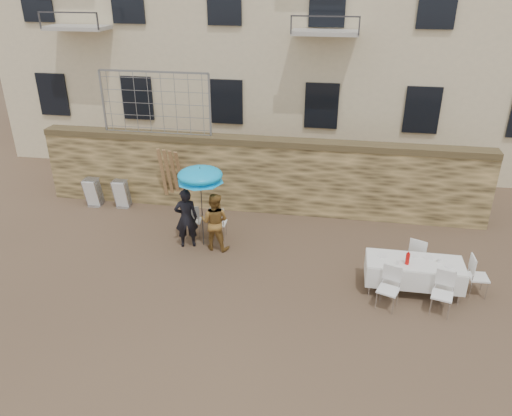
% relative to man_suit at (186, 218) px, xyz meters
% --- Properties ---
extents(ground, '(80.00, 80.00, 0.00)m').
position_rel_man_suit_xyz_m(ground, '(1.48, -2.51, -0.81)').
color(ground, brown).
rests_on(ground, ground).
extents(stone_wall, '(13.00, 0.50, 2.20)m').
position_rel_man_suit_xyz_m(stone_wall, '(1.48, 2.49, 0.29)').
color(stone_wall, olive).
rests_on(stone_wall, ground).
extents(chain_link_fence, '(3.20, 0.06, 1.80)m').
position_rel_man_suit_xyz_m(chain_link_fence, '(-1.52, 2.49, 2.29)').
color(chain_link_fence, gray).
rests_on(chain_link_fence, stone_wall).
extents(man_suit, '(0.68, 0.54, 1.62)m').
position_rel_man_suit_xyz_m(man_suit, '(0.00, 0.00, 0.00)').
color(man_suit, black).
rests_on(man_suit, ground).
extents(woman_dress, '(0.81, 0.66, 1.54)m').
position_rel_man_suit_xyz_m(woman_dress, '(0.75, 0.00, -0.04)').
color(woman_dress, '#BD8439').
rests_on(woman_dress, ground).
extents(umbrella, '(1.18, 1.18, 2.03)m').
position_rel_man_suit_xyz_m(umbrella, '(0.40, 0.10, 1.11)').
color(umbrella, '#3F3F44').
rests_on(umbrella, ground).
extents(couple_chair_left, '(0.55, 0.55, 0.96)m').
position_rel_man_suit_xyz_m(couple_chair_left, '(0.00, 0.55, -0.33)').
color(couple_chair_left, white).
rests_on(couple_chair_left, ground).
extents(couple_chair_right, '(0.50, 0.50, 0.96)m').
position_rel_man_suit_xyz_m(couple_chair_right, '(0.70, 0.55, -0.33)').
color(couple_chair_right, white).
rests_on(couple_chair_right, ground).
extents(banquet_table, '(2.10, 0.85, 0.78)m').
position_rel_man_suit_xyz_m(banquet_table, '(5.58, -1.10, -0.08)').
color(banquet_table, white).
rests_on(banquet_table, ground).
extents(soda_bottle, '(0.09, 0.09, 0.26)m').
position_rel_man_suit_xyz_m(soda_bottle, '(5.38, -1.25, 0.10)').
color(soda_bottle, red).
rests_on(soda_bottle, banquet_table).
extents(table_chair_front_left, '(0.61, 0.61, 0.96)m').
position_rel_man_suit_xyz_m(table_chair_front_left, '(4.98, -1.85, -0.33)').
color(table_chair_front_left, white).
rests_on(table_chair_front_left, ground).
extents(table_chair_front_right, '(0.59, 0.59, 0.96)m').
position_rel_man_suit_xyz_m(table_chair_front_right, '(6.08, -1.85, -0.33)').
color(table_chair_front_right, white).
rests_on(table_chair_front_right, ground).
extents(table_chair_back, '(0.63, 0.63, 0.96)m').
position_rel_man_suit_xyz_m(table_chair_back, '(5.78, -0.30, -0.33)').
color(table_chair_back, white).
rests_on(table_chair_back, ground).
extents(table_chair_side, '(0.50, 0.50, 0.96)m').
position_rel_man_suit_xyz_m(table_chair_side, '(6.98, -1.00, -0.33)').
color(table_chair_side, white).
rests_on(table_chair_side, ground).
extents(chair_stack_left, '(0.46, 0.47, 0.92)m').
position_rel_man_suit_xyz_m(chair_stack_left, '(-3.53, 2.02, -0.35)').
color(chair_stack_left, white).
rests_on(chair_stack_left, ground).
extents(chair_stack_right, '(0.46, 0.40, 0.92)m').
position_rel_man_suit_xyz_m(chair_stack_right, '(-2.63, 2.02, -0.35)').
color(chair_stack_right, white).
rests_on(chair_stack_right, ground).
extents(wood_planks, '(0.70, 0.20, 2.00)m').
position_rel_man_suit_xyz_m(wood_planks, '(-1.03, 2.09, 0.19)').
color(wood_planks, '#A37749').
rests_on(wood_planks, ground).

